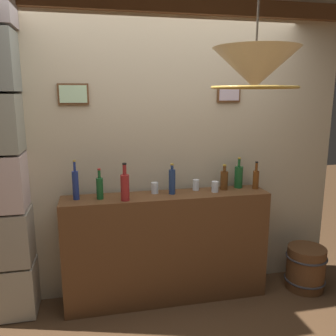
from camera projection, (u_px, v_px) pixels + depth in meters
name	position (u px, v px, depth m)	size (l,w,h in m)	color
panelled_rear_partition	(161.00, 134.00, 3.19)	(3.44, 0.15, 2.87)	#BCAD8E
stone_pillar	(1.00, 152.00, 2.78)	(0.39, 0.38, 2.80)	#A8A290
bar_shelf_unit	(167.00, 248.00, 3.17)	(1.83, 0.33, 1.00)	brown
liquor_bottle_sherry	(100.00, 187.00, 2.93)	(0.06, 0.06, 0.26)	#185325
liquor_bottle_rum	(76.00, 184.00, 2.91)	(0.05, 0.05, 0.34)	navy
liquor_bottle_vodka	(239.00, 177.00, 3.28)	(0.08, 0.08, 0.29)	#175224
liquor_bottle_vermouth	(256.00, 179.00, 3.25)	(0.06, 0.06, 0.26)	brown
liquor_bottle_mezcal	(224.00, 180.00, 3.22)	(0.07, 0.07, 0.24)	#5A3315
liquor_bottle_port	(172.00, 181.00, 3.07)	(0.06, 0.06, 0.27)	navy
liquor_bottle_amaro	(125.00, 186.00, 2.88)	(0.07, 0.07, 0.32)	maroon
glass_tumbler_rocks	(196.00, 185.00, 3.21)	(0.06, 0.06, 0.10)	silver
glass_tumbler_highball	(155.00, 188.00, 3.10)	(0.06, 0.06, 0.10)	silver
glass_tumbler_shot	(215.00, 187.00, 3.15)	(0.06, 0.06, 0.10)	silver
pendant_lamp	(255.00, 69.00, 2.00)	(0.50, 0.50, 0.61)	beige
wooden_barrel	(305.00, 268.00, 3.40)	(0.39, 0.39, 0.42)	brown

